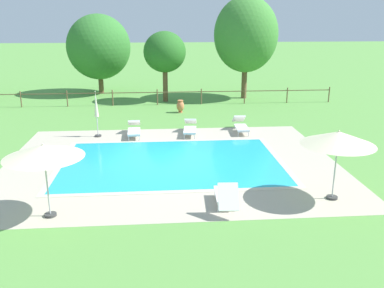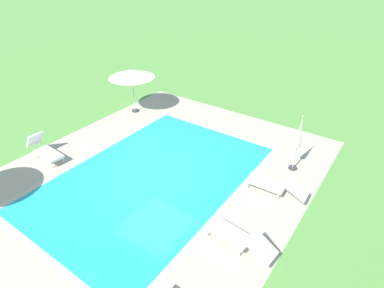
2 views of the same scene
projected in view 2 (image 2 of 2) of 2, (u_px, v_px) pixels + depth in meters
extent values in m
plane|color=#599342|center=(153.00, 177.00, 11.78)|extent=(160.00, 160.00, 0.00)
cube|color=#B2A893|center=(153.00, 177.00, 11.78)|extent=(13.37, 10.50, 0.01)
cube|color=#23A8C1|center=(153.00, 177.00, 11.78)|extent=(8.69, 5.82, 0.01)
cube|color=#C0B59F|center=(223.00, 209.00, 10.29)|extent=(9.17, 0.24, 0.01)
cube|color=#C0B59F|center=(98.00, 151.00, 13.27)|extent=(9.17, 0.24, 0.01)
cube|color=#C0B59F|center=(45.00, 257.00, 8.65)|extent=(0.24, 5.82, 0.01)
cube|color=#C0B59F|center=(216.00, 130.00, 14.90)|extent=(0.24, 5.82, 0.01)
cube|color=white|center=(49.00, 154.00, 12.54)|extent=(0.67, 1.33, 0.07)
cube|color=white|center=(34.00, 139.00, 12.85)|extent=(0.63, 0.60, 0.71)
cube|color=silver|center=(49.00, 155.00, 12.57)|extent=(0.64, 1.30, 0.04)
cylinder|color=silver|center=(63.00, 159.00, 12.51)|extent=(0.04, 0.04, 0.28)
cylinder|color=silver|center=(51.00, 165.00, 12.17)|extent=(0.04, 0.04, 0.28)
cylinder|color=silver|center=(48.00, 150.00, 13.10)|extent=(0.04, 0.04, 0.28)
cylinder|color=silver|center=(36.00, 156.00, 12.75)|extent=(0.04, 0.04, 0.28)
cube|color=white|center=(266.00, 183.00, 10.97)|extent=(0.65, 1.32, 0.07)
cube|color=white|center=(296.00, 189.00, 10.39)|extent=(0.63, 0.81, 0.43)
cube|color=silver|center=(266.00, 184.00, 11.00)|extent=(0.62, 1.29, 0.04)
cylinder|color=silver|center=(248.00, 185.00, 11.13)|extent=(0.04, 0.04, 0.28)
cylinder|color=silver|center=(254.00, 178.00, 11.50)|extent=(0.04, 0.04, 0.28)
cylinder|color=silver|center=(278.00, 196.00, 10.62)|extent=(0.04, 0.04, 0.28)
cylinder|color=silver|center=(283.00, 188.00, 10.98)|extent=(0.04, 0.04, 0.28)
cube|color=white|center=(229.00, 233.00, 9.01)|extent=(0.74, 1.36, 0.07)
cube|color=white|center=(261.00, 247.00, 8.33)|extent=(0.68, 0.84, 0.44)
cube|color=silver|center=(229.00, 234.00, 9.04)|extent=(0.71, 1.33, 0.04)
cylinder|color=silver|center=(208.00, 232.00, 9.25)|extent=(0.04, 0.04, 0.28)
cylinder|color=silver|center=(219.00, 223.00, 9.58)|extent=(0.04, 0.04, 0.28)
cylinder|color=silver|center=(240.00, 253.00, 8.63)|extent=(0.04, 0.04, 0.28)
cylinder|color=silver|center=(250.00, 242.00, 8.95)|extent=(0.04, 0.04, 0.28)
cylinder|color=#383838|center=(135.00, 111.00, 16.61)|extent=(0.36, 0.36, 0.08)
cylinder|color=#B2B5B7|center=(133.00, 92.00, 16.06)|extent=(0.04, 0.04, 2.20)
cone|color=beige|center=(132.00, 74.00, 15.57)|extent=(2.29, 2.29, 0.37)
sphere|color=beige|center=(131.00, 70.00, 15.47)|extent=(0.06, 0.06, 0.06)
cylinder|color=#383838|center=(293.00, 168.00, 12.19)|extent=(0.32, 0.32, 0.08)
cylinder|color=#B2B5B7|center=(295.00, 158.00, 11.95)|extent=(0.04, 0.04, 1.02)
cone|color=beige|center=(300.00, 132.00, 11.37)|extent=(0.21, 0.21, 1.22)
sphere|color=beige|center=(303.00, 116.00, 11.05)|extent=(0.05, 0.05, 0.05)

